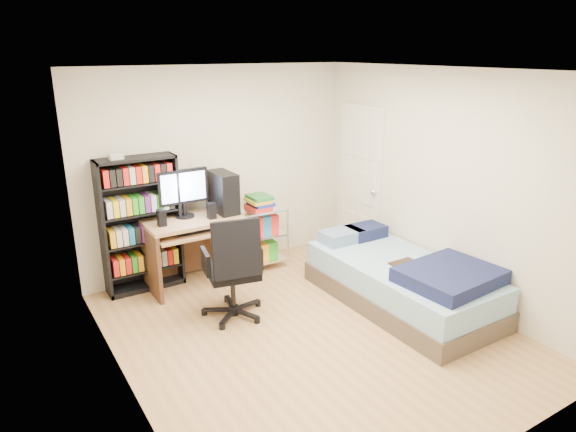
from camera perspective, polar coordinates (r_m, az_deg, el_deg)
room at (r=4.71m, az=2.52°, el=0.49°), size 3.58×4.08×2.58m
media_shelf at (r=6.02m, az=-16.06°, el=-0.76°), size 0.87×0.29×1.62m
computer_desk at (r=6.08m, az=-9.71°, el=-0.66°), size 1.09×0.63×1.38m
office_chair at (r=5.34m, az=-6.03°, el=-7.71°), size 0.79×0.79×1.12m
wire_cart at (r=6.43m, az=-3.11°, el=-0.47°), size 0.61×0.45×0.96m
bed at (r=5.75m, az=12.64°, el=-7.05°), size 1.08×2.16×0.62m
door at (r=6.82m, az=8.07°, el=3.73°), size 0.12×0.80×2.00m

